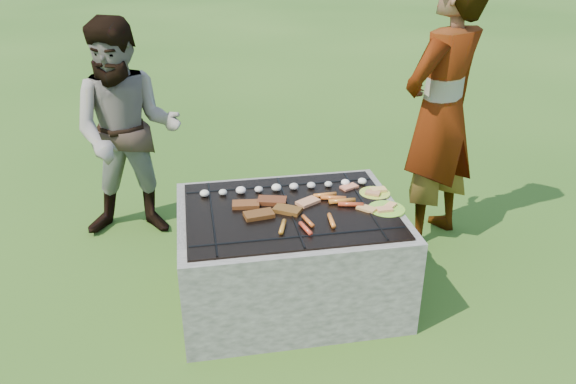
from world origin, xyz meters
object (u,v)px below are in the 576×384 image
(fire_pit, at_px, (289,257))
(plate_near, at_px, (386,209))
(cook, at_px, (441,113))
(plate_far, at_px, (375,193))
(bystander, at_px, (128,132))

(fire_pit, height_order, plate_near, plate_near)
(cook, bearing_deg, plate_far, 6.94)
(plate_near, bearing_deg, bystander, 144.34)
(plate_far, height_order, plate_near, same)
(plate_near, bearing_deg, fire_pit, 170.31)
(fire_pit, xyz_separation_m, plate_near, (0.56, -0.10, 0.33))
(cook, bearing_deg, fire_pit, -3.86)
(fire_pit, distance_m, plate_far, 0.66)
(fire_pit, xyz_separation_m, cook, (1.15, 0.57, 0.67))
(plate_far, relative_size, plate_near, 1.09)
(fire_pit, relative_size, plate_far, 5.25)
(plate_far, relative_size, cook, 0.13)
(plate_near, height_order, bystander, bystander)
(plate_near, relative_size, bystander, 0.14)
(fire_pit, distance_m, plate_near, 0.66)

